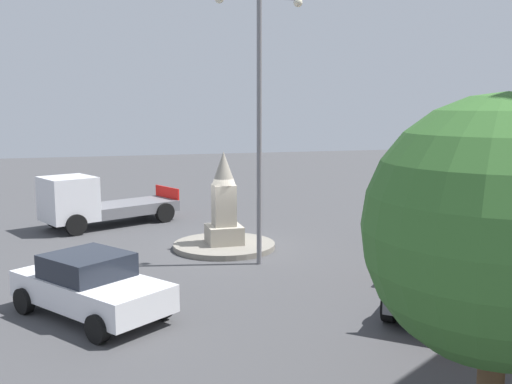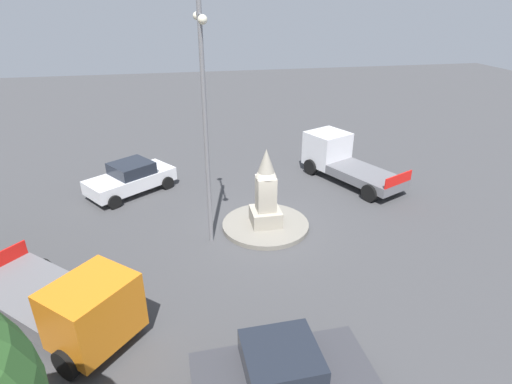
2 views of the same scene
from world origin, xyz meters
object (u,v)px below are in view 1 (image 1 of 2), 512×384
(monument, at_px, (224,204))
(car_dark_grey_passing, at_px, (446,222))
(tree_mid_cluster, at_px, (500,232))
(truck_orange_far_side, at_px, (454,259))
(truck_white_near_island, at_px, (93,203))
(car_white_parked_left, at_px, (90,285))
(streetlamp, at_px, (259,100))

(monument, xyz_separation_m, car_dark_grey_passing, (8.05, -1.38, -0.80))
(tree_mid_cluster, bearing_deg, truck_orange_far_side, 59.16)
(truck_white_near_island, xyz_separation_m, truck_orange_far_side, (9.18, -11.72, -0.04))
(truck_orange_far_side, bearing_deg, car_dark_grey_passing, 58.30)
(car_dark_grey_passing, distance_m, truck_orange_far_side, 6.29)
(monument, distance_m, car_dark_grey_passing, 8.21)
(car_white_parked_left, bearing_deg, tree_mid_cluster, -54.71)
(streetlamp, relative_size, tree_mid_cluster, 1.68)
(streetlamp, height_order, tree_mid_cluster, streetlamp)
(monument, distance_m, car_white_parked_left, 7.37)
(car_dark_grey_passing, bearing_deg, truck_orange_far_side, -121.70)
(tree_mid_cluster, bearing_deg, streetlamp, 90.99)
(monument, height_order, streetlamp, streetlamp)
(car_white_parked_left, bearing_deg, truck_orange_far_side, -6.23)
(truck_orange_far_side, relative_size, tree_mid_cluster, 1.05)
(truck_orange_far_side, distance_m, tree_mid_cluster, 8.05)
(car_dark_grey_passing, height_order, truck_white_near_island, truck_white_near_island)
(streetlamp, relative_size, car_white_parked_left, 1.98)
(car_dark_grey_passing, bearing_deg, tree_mid_cluster, -121.23)
(car_dark_grey_passing, xyz_separation_m, truck_orange_far_side, (-3.30, -5.35, 0.20))
(car_white_parked_left, bearing_deg, car_dark_grey_passing, 18.90)
(truck_white_near_island, distance_m, truck_orange_far_side, 14.89)
(streetlamp, distance_m, truck_white_near_island, 9.81)
(monument, relative_size, truck_white_near_island, 0.55)
(tree_mid_cluster, bearing_deg, monument, 93.47)
(monument, bearing_deg, truck_white_near_island, 131.58)
(car_dark_grey_passing, bearing_deg, monument, 170.28)
(truck_white_near_island, bearing_deg, tree_mid_cluster, -74.04)
(car_dark_grey_passing, distance_m, tree_mid_cluster, 14.21)
(tree_mid_cluster, bearing_deg, car_white_parked_left, 125.29)
(truck_white_near_island, bearing_deg, monument, -48.42)
(truck_white_near_island, bearing_deg, car_dark_grey_passing, -27.05)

